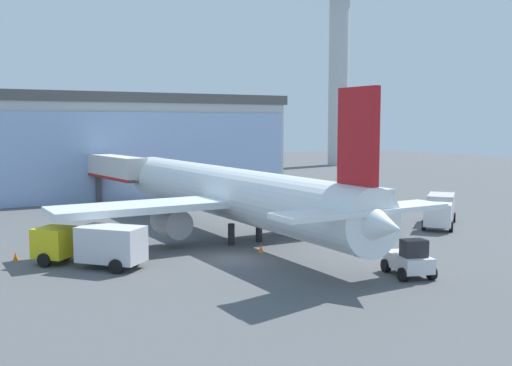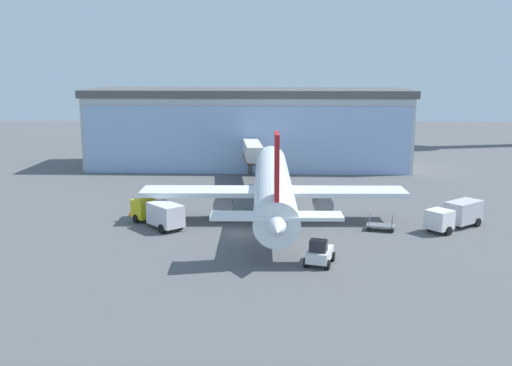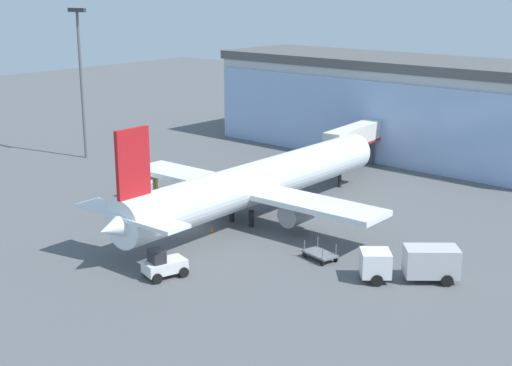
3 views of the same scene
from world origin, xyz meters
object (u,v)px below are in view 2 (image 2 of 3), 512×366
safety_cone_nose (268,229)px  safety_cone_wingtip (130,214)px  airplane (273,186)px  pushback_tug (319,253)px  catering_truck (159,213)px  fuel_truck (456,214)px  baggage_cart (381,226)px  jet_bridge (252,151)px

safety_cone_nose → safety_cone_wingtip: (-15.24, 6.20, 0.00)m
airplane → pushback_tug: bearing=-166.9°
airplane → catering_truck: (-11.95, -3.64, -2.07)m
catering_truck → safety_cone_wingtip: size_ratio=12.69×
fuel_truck → safety_cone_wingtip: size_ratio=12.84×
airplane → safety_cone_wingtip: 16.24m
catering_truck → baggage_cart: size_ratio=2.24×
safety_cone_wingtip → jet_bridge: bearing=58.0°
airplane → catering_truck: size_ratio=5.39×
fuel_truck → safety_cone_nose: 19.41m
pushback_tug → safety_cone_wingtip: pushback_tug is taller
safety_cone_wingtip → fuel_truck: bearing=-7.9°
baggage_cart → safety_cone_nose: bearing=-163.1°
airplane → safety_cone_nose: 6.41m
safety_cone_nose → pushback_tug: bearing=-67.3°
fuel_truck → catering_truck: bearing=-39.8°
jet_bridge → fuel_truck: 33.82m
safety_cone_wingtip → baggage_cart: bearing=-12.1°
airplane → fuel_truck: 19.23m
catering_truck → safety_cone_nose: catering_truck is taller
pushback_tug → fuel_truck: bearing=-35.8°
airplane → safety_cone_nose: size_ratio=68.40×
pushback_tug → safety_cone_wingtip: size_ratio=6.52×
jet_bridge → pushback_tug: jet_bridge is taller
jet_bridge → pushback_tug: bearing=-175.4°
airplane → safety_cone_wingtip: bearing=87.7°
catering_truck → baggage_cart: 22.84m
jet_bridge → catering_truck: 27.53m
airplane → baggage_cart: bearing=-114.5°
jet_bridge → airplane: 22.24m
safety_cone_nose → safety_cone_wingtip: same height
pushback_tug → catering_truck: bearing=69.6°
safety_cone_nose → airplane: bearing=83.3°
airplane → pushback_tug: (3.56, -15.55, -2.57)m
jet_bridge → safety_cone_wingtip: 25.50m
airplane → safety_cone_nose: (-0.65, -5.48, -3.27)m
baggage_cart → safety_cone_wingtip: 27.32m
pushback_tug → safety_cone_wingtip: (-19.45, 16.26, -0.70)m
catering_truck → safety_cone_nose: (11.31, -1.84, -1.19)m
jet_bridge → safety_cone_nose: size_ratio=22.72×
jet_bridge → airplane: (2.54, -22.08, -0.65)m
fuel_truck → safety_cone_nose: size_ratio=12.84×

